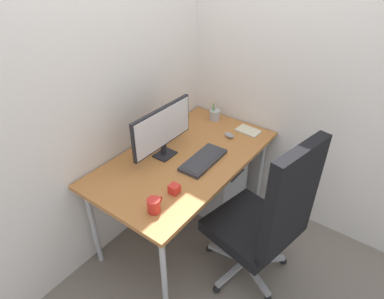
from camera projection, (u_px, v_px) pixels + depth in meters
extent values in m
plane|color=slate|center=(186.00, 228.00, 2.72)|extent=(8.00, 8.00, 0.00)
cube|color=white|center=(134.00, 52.00, 2.15)|extent=(3.13, 0.04, 2.80)
cube|color=white|center=(275.00, 44.00, 2.31)|extent=(0.04, 2.51, 2.80)
cube|color=#B27038|center=(185.00, 158.00, 2.32)|extent=(1.40, 0.78, 0.03)
cylinder|color=#B2B5BA|center=(164.00, 275.00, 1.94)|extent=(0.04, 0.04, 0.70)
cylinder|color=#B2B5BA|center=(260.00, 172.00, 2.78)|extent=(0.04, 0.04, 0.70)
cylinder|color=#B2B5BA|center=(94.00, 227.00, 2.26)|extent=(0.04, 0.04, 0.70)
cylinder|color=#B2B5BA|center=(199.00, 147.00, 3.11)|extent=(0.04, 0.04, 0.70)
sphere|color=black|center=(217.00, 289.00, 2.22)|extent=(0.05, 0.05, 0.05)
cube|color=#B2B5BA|center=(231.00, 273.00, 2.28)|extent=(0.30, 0.09, 0.03)
sphere|color=black|center=(268.00, 299.00, 2.16)|extent=(0.05, 0.05, 0.05)
cube|color=#B2B5BA|center=(256.00, 277.00, 2.25)|extent=(0.18, 0.27, 0.03)
sphere|color=black|center=(283.00, 261.00, 2.41)|extent=(0.05, 0.05, 0.05)
cube|color=#B2B5BA|center=(265.00, 259.00, 2.37)|extent=(0.23, 0.24, 0.03)
sphere|color=black|center=(247.00, 234.00, 2.62)|extent=(0.05, 0.05, 0.05)
cube|color=#B2B5BA|center=(246.00, 245.00, 2.48)|extent=(0.28, 0.16, 0.03)
sphere|color=black|center=(209.00, 249.00, 2.50)|extent=(0.05, 0.05, 0.05)
cube|color=#B2B5BA|center=(227.00, 253.00, 2.42)|extent=(0.07, 0.30, 0.03)
cylinder|color=#B2B5BA|center=(247.00, 246.00, 2.27)|extent=(0.04, 0.04, 0.30)
cube|color=black|center=(250.00, 227.00, 2.16)|extent=(0.58, 0.57, 0.09)
cube|color=black|center=(291.00, 201.00, 1.79)|extent=(0.45, 0.16, 0.71)
cube|color=#B2B5BA|center=(211.00, 176.00, 2.81)|extent=(0.40, 0.49, 0.61)
cube|color=#262628|center=(238.00, 175.00, 2.62)|extent=(0.20, 0.01, 0.02)
cube|color=black|center=(165.00, 154.00, 2.32)|extent=(0.15, 0.12, 0.01)
cube|color=black|center=(164.00, 148.00, 2.30)|extent=(0.04, 0.02, 0.08)
cube|color=black|center=(162.00, 127.00, 2.20)|extent=(0.56, 0.02, 0.29)
cube|color=silver|center=(164.00, 128.00, 2.20)|extent=(0.54, 0.01, 0.26)
cube|color=#333338|center=(203.00, 160.00, 2.25)|extent=(0.39, 0.18, 0.03)
cube|color=#333338|center=(203.00, 158.00, 2.24)|extent=(0.36, 0.14, 0.00)
ellipsoid|color=gray|center=(229.00, 135.00, 2.52)|extent=(0.07, 0.10, 0.03)
cylinder|color=#B2B5BA|center=(215.00, 115.00, 2.75)|extent=(0.09, 0.09, 0.08)
cylinder|color=#B2B5BA|center=(214.00, 109.00, 2.71)|extent=(0.04, 0.01, 0.12)
cylinder|color=#B2B5BA|center=(216.00, 108.00, 2.72)|extent=(0.04, 0.01, 0.12)
torus|color=black|center=(215.00, 114.00, 2.74)|extent=(0.03, 0.03, 0.01)
cylinder|color=orange|center=(214.00, 109.00, 2.74)|extent=(0.01, 0.01, 0.12)
cylinder|color=#3FAD59|center=(213.00, 111.00, 2.72)|extent=(0.01, 0.01, 0.12)
cube|color=beige|center=(248.00, 131.00, 2.60)|extent=(0.13, 0.19, 0.01)
cylinder|color=red|center=(154.00, 205.00, 1.83)|extent=(0.08, 0.08, 0.09)
torus|color=red|center=(160.00, 200.00, 1.86)|extent=(0.05, 0.01, 0.05)
cube|color=red|center=(174.00, 189.00, 1.97)|extent=(0.06, 0.06, 0.06)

